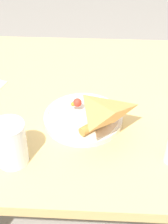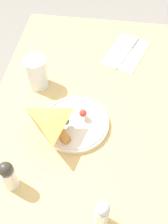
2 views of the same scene
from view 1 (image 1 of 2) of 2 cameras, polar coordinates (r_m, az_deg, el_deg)
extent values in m
cube|color=#DBB770|center=(1.02, 1.67, 1.46)|extent=(1.21, 0.78, 0.03)
cylinder|color=silver|center=(0.93, -0.13, -1.05)|extent=(0.21, 0.21, 0.02)
torus|color=silver|center=(0.92, -0.13, -0.59)|extent=(0.20, 0.20, 0.01)
pyramid|color=tan|center=(0.92, -0.21, -0.12)|extent=(0.17, 0.17, 0.02)
cylinder|color=#C68942|center=(0.88, 2.28, -1.93)|extent=(0.10, 0.09, 0.02)
sphere|color=#388433|center=(0.89, 1.09, -0.36)|extent=(0.02, 0.02, 0.02)
sphere|color=#388433|center=(0.93, -1.24, 1.43)|extent=(0.01, 0.01, 0.01)
sphere|color=red|center=(0.93, -1.11, 1.59)|extent=(0.02, 0.02, 0.02)
sphere|color=orange|center=(0.93, -1.82, 1.31)|extent=(0.01, 0.01, 0.01)
cylinder|color=white|center=(0.80, -12.12, -5.11)|extent=(0.08, 0.08, 0.11)
cylinder|color=#F4CC66|center=(0.81, -11.99, -5.82)|extent=(0.07, 0.07, 0.08)
torus|color=white|center=(0.77, -12.65, -2.22)|extent=(0.08, 0.08, 0.00)
camera|label=2|loc=(0.94, 43.39, 38.41)|focal=45.00mm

